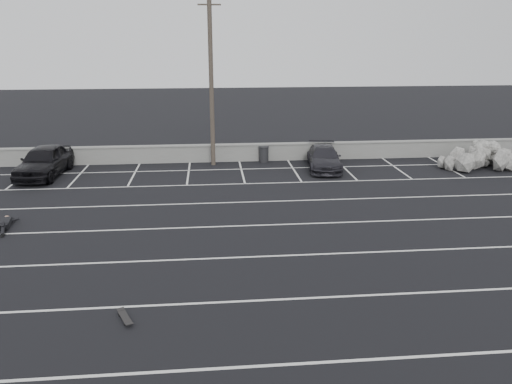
{
  "coord_description": "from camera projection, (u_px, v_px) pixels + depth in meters",
  "views": [
    {
      "loc": [
        -0.74,
        -15.78,
        7.31
      ],
      "look_at": [
        1.14,
        4.33,
        1.0
      ],
      "focal_mm": 35.0,
      "sensor_mm": 36.0,
      "label": 1
    }
  ],
  "objects": [
    {
      "name": "car_left",
      "position": [
        44.0,
        161.0,
        27.12
      ],
      "size": [
        2.34,
        5.05,
        1.67
      ],
      "primitive_type": "imported",
      "rotation": [
        0.0,
        0.0,
        -0.08
      ],
      "color": "black",
      "rests_on": "ground"
    },
    {
      "name": "car_right",
      "position": [
        324.0,
        158.0,
        28.65
      ],
      "size": [
        2.37,
        4.62,
        1.28
      ],
      "primitive_type": "imported",
      "rotation": [
        0.0,
        0.0,
        -0.13
      ],
      "color": "#242228",
      "rests_on": "ground"
    },
    {
      "name": "ground",
      "position": [
        235.0,
        258.0,
        17.24
      ],
      "size": [
        120.0,
        120.0,
        0.0
      ],
      "primitive_type": "plane",
      "color": "black",
      "rests_on": "ground"
    },
    {
      "name": "skateboard",
      "position": [
        125.0,
        317.0,
        13.44
      ],
      "size": [
        0.51,
        0.8,
        0.09
      ],
      "rotation": [
        0.0,
        0.0,
        0.43
      ],
      "color": "black",
      "rests_on": "ground"
    },
    {
      "name": "utility_pole",
      "position": [
        211.0,
        82.0,
        28.28
      ],
      "size": [
        1.28,
        0.26,
        9.61
      ],
      "color": "#4C4238",
      "rests_on": "ground"
    },
    {
      "name": "seawall",
      "position": [
        223.0,
        153.0,
        30.38
      ],
      "size": [
        50.0,
        0.45,
        1.06
      ],
      "color": "gray",
      "rests_on": "ground"
    },
    {
      "name": "person",
      "position": [
        4.0,
        220.0,
        20.05
      ],
      "size": [
        1.9,
        2.88,
        0.5
      ],
      "primitive_type": null,
      "rotation": [
        0.0,
        0.0,
        0.19
      ],
      "color": "black",
      "rests_on": "ground"
    },
    {
      "name": "riprap_pile",
      "position": [
        482.0,
        159.0,
        29.08
      ],
      "size": [
        4.74,
        3.43,
        1.3
      ],
      "color": "#AAA79F",
      "rests_on": "ground"
    },
    {
      "name": "trash_bin",
      "position": [
        264.0,
        154.0,
        30.24
      ],
      "size": [
        0.64,
        0.64,
        0.97
      ],
      "rotation": [
        0.0,
        0.0,
        -0.0
      ],
      "color": "black",
      "rests_on": "ground"
    },
    {
      "name": "stall_lines",
      "position": [
        228.0,
        214.0,
        21.42
      ],
      "size": [
        36.0,
        20.05,
        0.01
      ],
      "color": "silver",
      "rests_on": "ground"
    }
  ]
}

